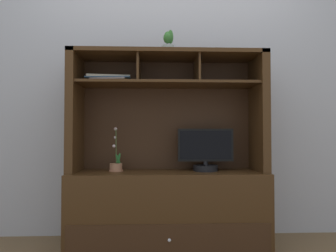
{
  "coord_description": "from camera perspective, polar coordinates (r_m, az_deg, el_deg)",
  "views": [
    {
      "loc": [
        -0.09,
        -2.36,
        0.85
      ],
      "look_at": [
        0.0,
        0.0,
        0.92
      ],
      "focal_mm": 32.63,
      "sensor_mm": 36.0,
      "label": 1
    }
  ],
  "objects": [
    {
      "name": "back_wall",
      "position": [
        2.68,
        -0.22,
        10.24
      ],
      "size": [
        6.0,
        0.02,
        2.8
      ],
      "primitive_type": "cube",
      "color": "#AAABB4",
      "rests_on": "ground"
    },
    {
      "name": "floor_plane",
      "position": [
        2.51,
        -0.0,
        -21.6
      ],
      "size": [
        6.0,
        6.0,
        0.02
      ],
      "primitive_type": "cube",
      "color": "brown",
      "rests_on": "ground"
    },
    {
      "name": "potted_succulent",
      "position": [
        2.45,
        0.04,
        15.33
      ],
      "size": [
        0.1,
        0.1,
        0.18
      ],
      "color": "#8F9B98",
      "rests_on": "media_console"
    },
    {
      "name": "potted_orchid",
      "position": [
        2.41,
        -9.69,
        -7.24
      ],
      "size": [
        0.11,
        0.11,
        0.34
      ],
      "color": "#AC7052",
      "rests_on": "media_console"
    },
    {
      "name": "magazine_stack_left",
      "position": [
        2.45,
        -10.86,
        8.5
      ],
      "size": [
        0.35,
        0.23,
        0.06
      ],
      "color": "gold",
      "rests_on": "media_console"
    },
    {
      "name": "tv_monitor",
      "position": [
        2.4,
        7.02,
        -4.89
      ],
      "size": [
        0.43,
        0.19,
        0.33
      ],
      "color": "black",
      "rests_on": "media_console"
    },
    {
      "name": "media_console",
      "position": [
        2.4,
        -0.01,
        -11.34
      ],
      "size": [
        1.48,
        0.5,
        1.48
      ],
      "color": "#402712",
      "rests_on": "ground"
    }
  ]
}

